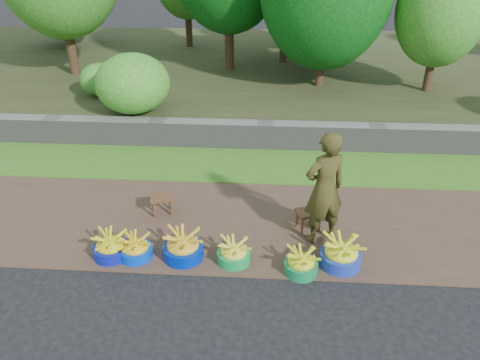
# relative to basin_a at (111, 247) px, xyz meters

# --- Properties ---
(ground_plane) EXTENTS (120.00, 120.00, 0.00)m
(ground_plane) POSITION_rel_basin_a_xyz_m (2.06, -0.33, -0.17)
(ground_plane) COLOR black
(ground_plane) RESTS_ON ground
(dirt_shoulder) EXTENTS (80.00, 2.50, 0.02)m
(dirt_shoulder) POSITION_rel_basin_a_xyz_m (2.06, 0.92, -0.16)
(dirt_shoulder) COLOR #4E372A
(dirt_shoulder) RESTS_ON ground
(grass_verge) EXTENTS (80.00, 1.50, 0.04)m
(grass_verge) POSITION_rel_basin_a_xyz_m (2.06, 2.92, -0.15)
(grass_verge) COLOR #3F7820
(grass_verge) RESTS_ON ground
(retaining_wall) EXTENTS (80.00, 0.35, 0.55)m
(retaining_wall) POSITION_rel_basin_a_xyz_m (2.06, 3.77, 0.11)
(retaining_wall) COLOR slate
(retaining_wall) RESTS_ON ground
(earth_bank) EXTENTS (80.00, 10.00, 0.50)m
(earth_bank) POSITION_rel_basin_a_xyz_m (2.06, 8.67, 0.08)
(earth_bank) COLOR #353B1E
(earth_bank) RESTS_ON ground
(basin_a) EXTENTS (0.50, 0.50, 0.37)m
(basin_a) POSITION_rel_basin_a_xyz_m (0.00, 0.00, 0.00)
(basin_a) COLOR #0B17A8
(basin_a) RESTS_ON ground
(basin_b) EXTENTS (0.46, 0.46, 0.34)m
(basin_b) POSITION_rel_basin_a_xyz_m (0.35, -0.00, -0.01)
(basin_b) COLOR #003ADA
(basin_b) RESTS_ON ground
(basin_c) EXTENTS (0.56, 0.56, 0.41)m
(basin_c) POSITION_rel_basin_a_xyz_m (1.00, 0.03, 0.02)
(basin_c) COLOR #0022AD
(basin_c) RESTS_ON ground
(basin_d) EXTENTS (0.46, 0.46, 0.34)m
(basin_d) POSITION_rel_basin_a_xyz_m (1.70, -0.01, -0.01)
(basin_d) COLOR #129444
(basin_d) RESTS_ON ground
(basin_e) EXTENTS (0.45, 0.45, 0.34)m
(basin_e) POSITION_rel_basin_a_xyz_m (2.60, -0.17, -0.02)
(basin_e) COLOR #147A46
(basin_e) RESTS_ON ground
(basin_f) EXTENTS (0.56, 0.56, 0.42)m
(basin_f) POSITION_rel_basin_a_xyz_m (3.14, 0.01, 0.02)
(basin_f) COLOR #1C35B1
(basin_f) RESTS_ON ground
(stool_left) EXTENTS (0.42, 0.37, 0.31)m
(stool_left) POSITION_rel_basin_a_xyz_m (0.48, 1.12, 0.10)
(stool_left) COLOR #54341E
(stool_left) RESTS_ON dirt_shoulder
(stool_right) EXTENTS (0.44, 0.39, 0.32)m
(stool_right) POSITION_rel_basin_a_xyz_m (2.76, 0.82, 0.11)
(stool_right) COLOR #54341E
(stool_right) RESTS_ON dirt_shoulder
(vendor_woman) EXTENTS (0.73, 0.63, 1.69)m
(vendor_woman) POSITION_rel_basin_a_xyz_m (2.92, 0.58, 0.70)
(vendor_woman) COLOR black
(vendor_woman) RESTS_ON dirt_shoulder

